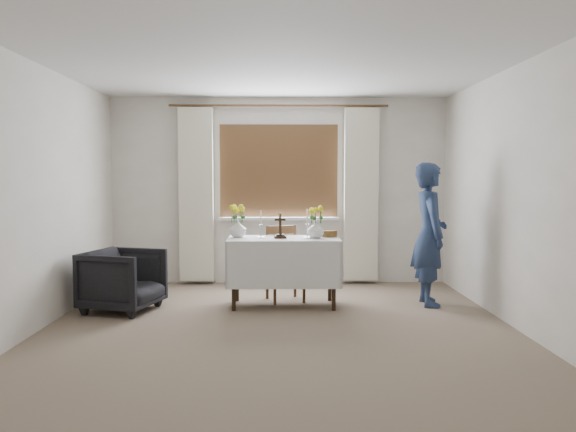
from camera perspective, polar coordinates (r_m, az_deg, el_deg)
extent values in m
plane|color=#7F7057|center=(5.29, -0.95, -11.82)|extent=(5.00, 5.00, 0.00)
cube|color=white|center=(6.29, -0.45, -5.70)|extent=(1.24, 0.64, 0.76)
imported|color=black|center=(6.31, -16.42, -6.27)|extent=(0.90, 0.89, 0.67)
imported|color=navy|center=(6.49, 14.17, -1.79)|extent=(0.38, 0.58, 1.60)
cube|color=silver|center=(7.59, -0.93, -4.64)|extent=(1.10, 0.10, 0.60)
imported|color=silver|center=(6.33, -5.12, -1.27)|extent=(0.20, 0.20, 0.20)
imported|color=silver|center=(6.22, 2.82, -1.36)|extent=(0.22, 0.22, 0.20)
cylinder|color=brown|center=(6.39, 4.14, -1.77)|extent=(0.25, 0.25, 0.07)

